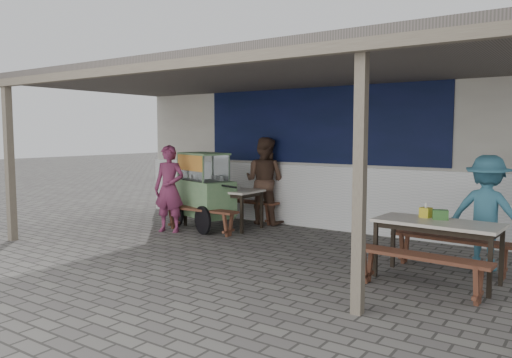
{
  "coord_description": "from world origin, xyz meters",
  "views": [
    {
      "loc": [
        4.31,
        -5.52,
        1.83
      ],
      "look_at": [
        -0.15,
        0.9,
        1.1
      ],
      "focal_mm": 35.0,
      "sensor_mm": 36.0,
      "label": 1
    }
  ],
  "objects_px": {
    "table_left": "(223,192)",
    "table_right": "(437,227)",
    "condiment_bowl": "(218,187)",
    "patron_street_side": "(169,189)",
    "patron_right_table": "(487,213)",
    "bench_left_street": "(200,214)",
    "tissue_box": "(426,212)",
    "condiment_jar": "(238,187)",
    "donation_box": "(440,215)",
    "bench_left_wall": "(243,205)",
    "vendor_cart": "(204,187)",
    "bench_right_wall": "(451,245)",
    "patron_wall_side": "(264,181)",
    "bench_right_street": "(419,264)"
  },
  "relations": [
    {
      "from": "table_left",
      "to": "table_right",
      "type": "xyz_separation_m",
      "value": [
        4.4,
        -1.29,
        -0.0
      ]
    },
    {
      "from": "table_right",
      "to": "condiment_bowl",
      "type": "distance_m",
      "value": 4.75
    },
    {
      "from": "patron_street_side",
      "to": "patron_right_table",
      "type": "height_order",
      "value": "patron_street_side"
    },
    {
      "from": "bench_left_street",
      "to": "condiment_bowl",
      "type": "distance_m",
      "value": 0.86
    },
    {
      "from": "patron_street_side",
      "to": "tissue_box",
      "type": "height_order",
      "value": "patron_street_side"
    },
    {
      "from": "patron_right_table",
      "to": "condiment_jar",
      "type": "bearing_deg",
      "value": -1.6
    },
    {
      "from": "patron_street_side",
      "to": "donation_box",
      "type": "height_order",
      "value": "patron_street_side"
    },
    {
      "from": "table_right",
      "to": "bench_left_wall",
      "type": "bearing_deg",
      "value": 159.23
    },
    {
      "from": "vendor_cart",
      "to": "patron_right_table",
      "type": "relative_size",
      "value": 1.21
    },
    {
      "from": "bench_right_wall",
      "to": "vendor_cart",
      "type": "distance_m",
      "value": 4.7
    },
    {
      "from": "patron_right_table",
      "to": "donation_box",
      "type": "bearing_deg",
      "value": 66.4
    },
    {
      "from": "bench_right_wall",
      "to": "patron_wall_side",
      "type": "bearing_deg",
      "value": 163.2
    },
    {
      "from": "patron_wall_side",
      "to": "patron_right_table",
      "type": "distance_m",
      "value": 4.48
    },
    {
      "from": "bench_right_street",
      "to": "vendor_cart",
      "type": "relative_size",
      "value": 0.86
    },
    {
      "from": "condiment_jar",
      "to": "condiment_bowl",
      "type": "relative_size",
      "value": 0.46
    },
    {
      "from": "vendor_cart",
      "to": "patron_right_table",
      "type": "height_order",
      "value": "patron_right_table"
    },
    {
      "from": "bench_right_wall",
      "to": "patron_right_table",
      "type": "distance_m",
      "value": 0.64
    },
    {
      "from": "patron_street_side",
      "to": "bench_left_street",
      "type": "bearing_deg",
      "value": 9.06
    },
    {
      "from": "bench_right_wall",
      "to": "donation_box",
      "type": "height_order",
      "value": "donation_box"
    },
    {
      "from": "bench_left_wall",
      "to": "bench_right_wall",
      "type": "xyz_separation_m",
      "value": [
        4.43,
        -1.38,
        -0.0
      ]
    },
    {
      "from": "bench_left_wall",
      "to": "table_right",
      "type": "distance_m",
      "value": 4.83
    },
    {
      "from": "bench_left_wall",
      "to": "condiment_jar",
      "type": "distance_m",
      "value": 0.81
    },
    {
      "from": "bench_left_street",
      "to": "condiment_bowl",
      "type": "height_order",
      "value": "condiment_bowl"
    },
    {
      "from": "bench_right_street",
      "to": "vendor_cart",
      "type": "distance_m",
      "value": 4.87
    },
    {
      "from": "bench_left_wall",
      "to": "bench_right_street",
      "type": "distance_m",
      "value": 5.06
    },
    {
      "from": "table_left",
      "to": "donation_box",
      "type": "relative_size",
      "value": 8.27
    },
    {
      "from": "vendor_cart",
      "to": "condiment_jar",
      "type": "height_order",
      "value": "vendor_cart"
    },
    {
      "from": "bench_right_wall",
      "to": "condiment_bowl",
      "type": "bearing_deg",
      "value": 174.03
    },
    {
      "from": "bench_left_wall",
      "to": "donation_box",
      "type": "xyz_separation_m",
      "value": [
        4.4,
        -1.83,
        0.47
      ]
    },
    {
      "from": "table_right",
      "to": "vendor_cart",
      "type": "relative_size",
      "value": 0.81
    },
    {
      "from": "bench_right_street",
      "to": "patron_wall_side",
      "type": "height_order",
      "value": "patron_wall_side"
    },
    {
      "from": "table_left",
      "to": "bench_right_wall",
      "type": "bearing_deg",
      "value": -9.21
    },
    {
      "from": "table_right",
      "to": "tissue_box",
      "type": "relative_size",
      "value": 11.91
    },
    {
      "from": "table_left",
      "to": "condiment_bowl",
      "type": "relative_size",
      "value": 6.93
    },
    {
      "from": "table_left",
      "to": "tissue_box",
      "type": "distance_m",
      "value": 4.34
    },
    {
      "from": "bench_right_wall",
      "to": "tissue_box",
      "type": "height_order",
      "value": "tissue_box"
    },
    {
      "from": "condiment_jar",
      "to": "patron_right_table",
      "type": "bearing_deg",
      "value": -6.11
    },
    {
      "from": "donation_box",
      "to": "condiment_jar",
      "type": "height_order",
      "value": "donation_box"
    },
    {
      "from": "bench_right_wall",
      "to": "vendor_cart",
      "type": "relative_size",
      "value": 0.86
    },
    {
      "from": "patron_right_table",
      "to": "tissue_box",
      "type": "relative_size",
      "value": 12.11
    },
    {
      "from": "bench_right_street",
      "to": "donation_box",
      "type": "bearing_deg",
      "value": 91.03
    },
    {
      "from": "condiment_bowl",
      "to": "bench_right_wall",
      "type": "bearing_deg",
      "value": -9.3
    },
    {
      "from": "table_right",
      "to": "tissue_box",
      "type": "height_order",
      "value": "tissue_box"
    },
    {
      "from": "bench_right_wall",
      "to": "vendor_cart",
      "type": "xyz_separation_m",
      "value": [
        -4.66,
        0.41,
        0.45
      ]
    },
    {
      "from": "patron_street_side",
      "to": "patron_right_table",
      "type": "bearing_deg",
      "value": -12.15
    },
    {
      "from": "bench_left_street",
      "to": "patron_right_table",
      "type": "relative_size",
      "value": 1.04
    },
    {
      "from": "bench_left_wall",
      "to": "patron_wall_side",
      "type": "bearing_deg",
      "value": 8.62
    },
    {
      "from": "bench_right_street",
      "to": "condiment_jar",
      "type": "bearing_deg",
      "value": 157.46
    },
    {
      "from": "table_right",
      "to": "patron_wall_side",
      "type": "relative_size",
      "value": 0.87
    },
    {
      "from": "bench_left_wall",
      "to": "vendor_cart",
      "type": "bearing_deg",
      "value": -103.06
    }
  ]
}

